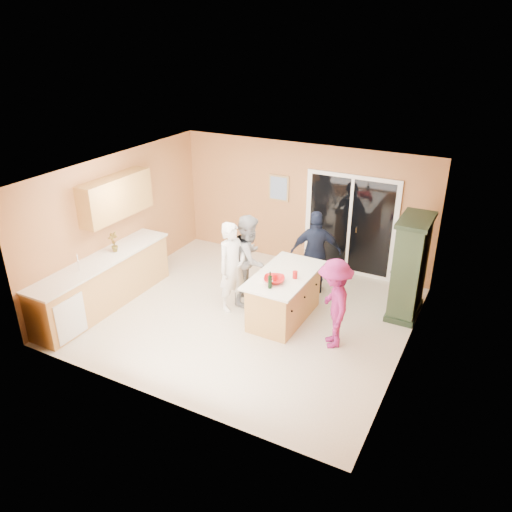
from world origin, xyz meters
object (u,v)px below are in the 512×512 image
at_px(green_hutch, 410,269).
at_px(woman_magenta, 334,304).
at_px(woman_navy, 316,253).
at_px(woman_white, 232,267).
at_px(kitchen_island, 284,298).
at_px(woman_grey, 250,259).

bearing_deg(green_hutch, woman_magenta, -118.49).
bearing_deg(green_hutch, woman_navy, 179.98).
height_order(woman_white, woman_navy, woman_white).
relative_size(kitchen_island, green_hutch, 0.91).
relative_size(green_hutch, woman_grey, 1.08).
bearing_deg(kitchen_island, woman_magenta, -18.94).
height_order(green_hutch, woman_magenta, green_hutch).
xyz_separation_m(green_hutch, woman_magenta, (-0.83, -1.53, -0.14)).
bearing_deg(woman_white, woman_grey, 2.51).
distance_m(woman_white, woman_grey, 0.43).
distance_m(woman_grey, woman_magenta, 1.98).
relative_size(woman_grey, woman_magenta, 1.12).
bearing_deg(woman_grey, green_hutch, -85.32).
bearing_deg(kitchen_island, woman_grey, 161.27).
relative_size(woman_navy, woman_magenta, 1.10).
xyz_separation_m(green_hutch, woman_grey, (-2.69, -0.86, -0.05)).
xyz_separation_m(green_hutch, woman_white, (-2.81, -1.28, -0.05)).
distance_m(green_hutch, woman_navy, 1.74).
bearing_deg(woman_grey, woman_magenta, -122.77).
height_order(kitchen_island, green_hutch, green_hutch).
relative_size(woman_white, woman_grey, 0.99).
bearing_deg(woman_navy, woman_white, 23.56).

